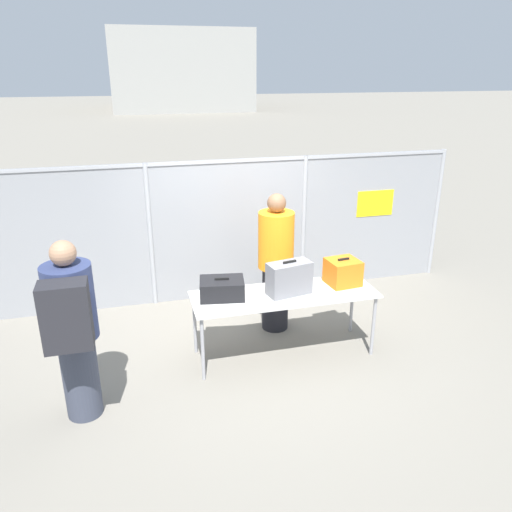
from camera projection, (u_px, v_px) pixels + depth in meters
ground_plane at (258, 347)px, 6.13m from camera, size 120.00×120.00×0.00m
fence_section at (231, 226)px, 7.20m from camera, size 6.85×0.07×2.05m
inspection_table at (284, 298)px, 5.76m from camera, size 2.14×0.71×0.79m
suitcase_black at (222, 288)px, 5.62m from camera, size 0.54×0.43×0.24m
suitcase_grey at (289, 278)px, 5.67m from camera, size 0.53×0.33×0.41m
suitcase_orange at (343, 272)px, 5.95m from camera, size 0.40×0.38×0.33m
traveler_hooded at (73, 327)px, 4.57m from camera, size 0.45×0.70×1.82m
security_worker_near at (276, 261)px, 6.29m from camera, size 0.45×0.45×1.81m
utility_trailer at (287, 230)px, 9.11m from camera, size 4.14×2.07×0.77m
distant_hangar at (177, 70)px, 40.87m from camera, size 10.60×11.09×5.95m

